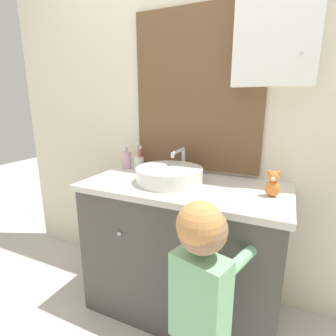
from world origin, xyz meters
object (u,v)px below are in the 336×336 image
(sink_basin, at_px, (170,174))
(teddy_bear, at_px, (273,184))
(soap_dispenser, at_px, (127,160))
(toothbrush_holder, at_px, (139,162))
(child_figure, at_px, (201,292))

(sink_basin, xyz_separation_m, teddy_bear, (0.57, -0.00, 0.02))
(soap_dispenser, height_order, teddy_bear, soap_dispenser)
(soap_dispenser, bearing_deg, teddy_bear, -10.34)
(sink_basin, bearing_deg, teddy_bear, -0.39)
(toothbrush_holder, bearing_deg, teddy_bear, -12.32)
(soap_dispenser, bearing_deg, toothbrush_holder, 9.79)
(sink_basin, height_order, teddy_bear, sink_basin)
(sink_basin, bearing_deg, soap_dispenser, 157.16)
(child_figure, bearing_deg, sink_basin, 125.46)
(toothbrush_holder, height_order, soap_dispenser, toothbrush_holder)
(sink_basin, xyz_separation_m, toothbrush_holder, (-0.33, 0.19, 0.00))
(toothbrush_holder, bearing_deg, soap_dispenser, -170.21)
(teddy_bear, bearing_deg, toothbrush_holder, 167.68)
(toothbrush_holder, distance_m, child_figure, 1.05)
(toothbrush_holder, relative_size, child_figure, 0.19)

